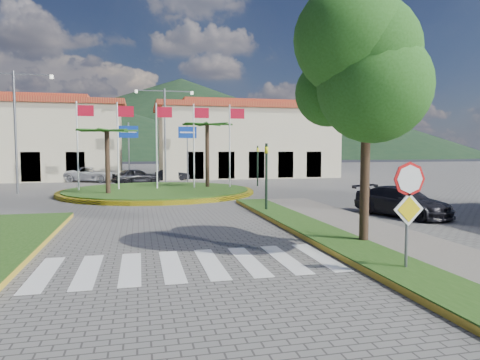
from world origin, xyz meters
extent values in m
plane|color=slate|center=(0.00, 0.00, 0.00)|extent=(160.00, 160.00, 0.00)
cube|color=gray|center=(6.00, 2.00, 0.07)|extent=(4.00, 28.00, 0.15)
cube|color=#234B15|center=(4.80, 2.00, 0.09)|extent=(1.60, 28.00, 0.18)
cube|color=silver|center=(0.00, 4.00, 0.01)|extent=(8.00, 3.00, 0.01)
cylinder|color=yellow|center=(0.00, 22.00, 0.12)|extent=(12.70, 12.70, 0.24)
cylinder|color=#234B15|center=(0.00, 22.00, 0.15)|extent=(12.00, 12.00, 0.30)
cylinder|color=black|center=(-3.00, 20.00, 2.02)|extent=(0.28, 0.28, 4.05)
cylinder|color=black|center=(3.50, 23.00, 2.34)|extent=(0.28, 0.28, 4.68)
cylinder|color=silver|center=(-5.00, 22.50, 3.00)|extent=(0.10, 0.10, 6.00)
cube|color=#AF0B21|center=(-4.45, 22.50, 5.40)|extent=(1.00, 0.03, 0.70)
cylinder|color=silver|center=(-2.50, 22.50, 3.00)|extent=(0.10, 0.10, 6.00)
cube|color=#AF0B21|center=(-1.95, 22.50, 5.40)|extent=(1.00, 0.03, 0.70)
cylinder|color=silver|center=(0.00, 22.50, 3.00)|extent=(0.10, 0.10, 6.00)
cube|color=#AF0B21|center=(0.55, 22.50, 5.40)|extent=(1.00, 0.03, 0.70)
cylinder|color=silver|center=(2.50, 22.50, 3.00)|extent=(0.10, 0.10, 6.00)
cube|color=#AF0B21|center=(3.05, 22.50, 5.40)|extent=(1.00, 0.03, 0.70)
cylinder|color=silver|center=(5.00, 22.50, 3.00)|extent=(0.10, 0.10, 6.00)
cube|color=#AF0B21|center=(5.55, 22.50, 5.40)|extent=(1.00, 0.03, 0.70)
cylinder|color=slate|center=(4.90, 2.00, 1.25)|extent=(0.07, 0.07, 2.50)
cylinder|color=red|center=(4.90, 1.95, 2.25)|extent=(0.80, 0.03, 0.80)
cube|color=yellow|center=(4.90, 1.94, 1.55)|extent=(0.78, 0.03, 0.78)
cylinder|color=black|center=(5.50, 5.00, 2.20)|extent=(0.28, 0.28, 4.40)
ellipsoid|color=#205015|center=(5.50, 5.00, 5.20)|extent=(3.60, 3.60, 3.20)
cylinder|color=black|center=(4.50, 12.00, 1.60)|extent=(0.12, 0.12, 3.20)
imported|color=yellow|center=(4.50, 12.00, 2.60)|extent=(0.15, 0.18, 0.90)
cylinder|color=black|center=(8.00, 26.00, 1.60)|extent=(0.12, 0.12, 3.20)
imported|color=yellow|center=(8.00, 26.00, 2.60)|extent=(0.18, 0.15, 0.90)
cylinder|color=slate|center=(-2.00, 31.00, 2.60)|extent=(0.12, 0.12, 5.20)
cube|color=#0E329D|center=(-2.00, 30.94, 4.40)|extent=(1.60, 0.05, 1.00)
cylinder|color=slate|center=(3.00, 31.00, 2.60)|extent=(0.12, 0.12, 5.20)
cube|color=#0E329D|center=(3.00, 30.94, 4.40)|extent=(1.60, 0.05, 1.00)
cylinder|color=slate|center=(1.00, 30.00, 4.00)|extent=(0.16, 0.16, 8.00)
cube|color=slate|center=(-0.20, 30.00, 7.80)|extent=(2.40, 0.08, 0.08)
cube|color=slate|center=(2.20, 30.00, 7.80)|extent=(2.40, 0.08, 0.08)
cylinder|color=slate|center=(-9.00, 24.00, 4.00)|extent=(0.16, 0.16, 8.00)
cube|color=slate|center=(-7.80, 24.00, 7.80)|extent=(2.40, 0.08, 0.08)
cube|color=beige|center=(-14.00, 38.00, 3.50)|extent=(22.00, 9.00, 7.00)
cube|color=beige|center=(10.00, 38.00, 3.50)|extent=(18.00, 9.00, 7.00)
cube|color=maroon|center=(10.00, 38.00, 7.25)|extent=(19.08, 9.54, 0.50)
cube|color=maroon|center=(10.00, 38.00, 7.75)|extent=(13.50, 4.95, 0.60)
cone|color=black|center=(15.00, 160.00, 15.00)|extent=(180.00, 180.00, 30.00)
cone|color=black|center=(70.00, 135.00, 9.00)|extent=(120.00, 120.00, 18.00)
cone|color=black|center=(-10.00, 130.00, 8.00)|extent=(110.00, 110.00, 16.00)
imported|color=silver|center=(-5.26, 33.60, 0.68)|extent=(5.35, 3.99, 1.35)
imported|color=black|center=(-1.41, 30.00, 0.66)|extent=(4.20, 2.98, 1.33)
imported|color=black|center=(2.00, 34.26, 0.55)|extent=(3.50, 2.23, 1.09)
imported|color=black|center=(10.04, 9.76, 0.65)|extent=(3.21, 4.80, 1.29)
camera|label=1|loc=(-1.15, -6.70, 2.94)|focal=32.00mm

